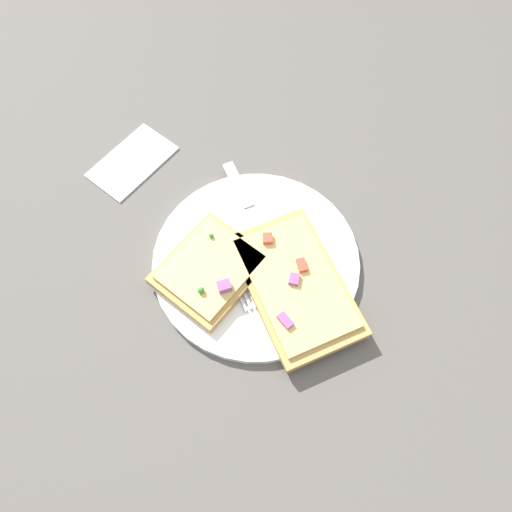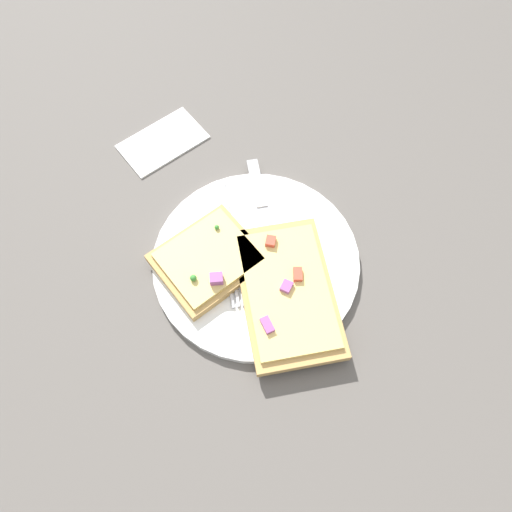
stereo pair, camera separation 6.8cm
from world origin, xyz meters
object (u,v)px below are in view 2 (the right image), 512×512
plate (256,261)px  knife (263,213)px  fork (231,247)px  pizza_slice_main (289,291)px  napkin (163,141)px  pizza_slice_corner (208,260)px

plate → knife: knife is taller
fork → pizza_slice_main: 0.10m
plate → pizza_slice_main: 0.07m
knife → pizza_slice_main: (-0.05, -0.12, 0.01)m
pizza_slice_main → napkin: 0.33m
napkin → plate: bearing=-93.2°
plate → fork: fork is taller
knife → napkin: size_ratio=1.58×
napkin → fork: bearing=-97.8°
knife → pizza_slice_corner: bearing=-54.4°
plate → pizza_slice_corner: 0.07m
knife → pizza_slice_corner: size_ratio=1.54×
pizza_slice_main → knife: bearing=4.3°
fork → pizza_slice_main: size_ratio=0.80×
fork → pizza_slice_main: pizza_slice_main is taller
fork → napkin: fork is taller
fork → pizza_slice_main: bearing=38.9°
plate → knife: 0.07m
fork → napkin: size_ratio=1.44×
fork → napkin: (0.03, 0.22, -0.01)m
plate → fork: size_ratio=1.53×
fork → plate: bearing=53.3°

